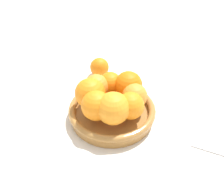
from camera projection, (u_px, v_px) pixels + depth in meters
name	position (u px, v px, depth m)	size (l,w,h in m)	color
ground_plane	(112.00, 116.00, 0.63)	(4.00, 4.00, 0.00)	silver
fruit_bowl	(112.00, 111.00, 0.62)	(0.24, 0.24, 0.04)	#A57238
orange_pile	(111.00, 96.00, 0.58)	(0.19, 0.20, 0.08)	orange
stray_orange	(99.00, 67.00, 0.78)	(0.07, 0.07, 0.07)	orange
napkin_folded	(217.00, 136.00, 0.57)	(0.11, 0.11, 0.01)	white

